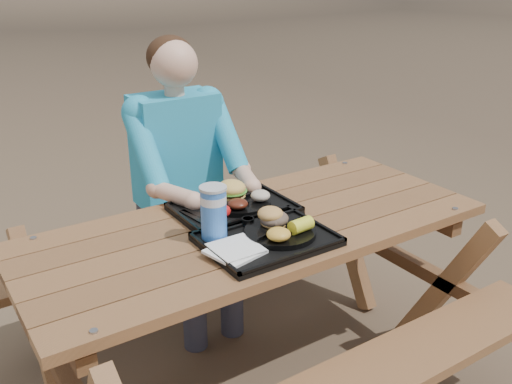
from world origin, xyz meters
TOP-DOWN VIEW (x-y plane):
  - ground at (0.00, 0.00)m, footprint 60.00×60.00m
  - picnic_table at (0.00, 0.00)m, footprint 1.80×1.49m
  - tray_near at (-0.06, -0.16)m, footprint 0.45×0.35m
  - tray_far at (-0.02, 0.14)m, footprint 0.45×0.35m
  - plate_near at (-0.00, -0.16)m, footprint 0.26×0.26m
  - plate_far at (0.01, 0.15)m, footprint 0.26×0.26m
  - napkin_stack at (-0.21, -0.19)m, footprint 0.19×0.19m
  - soda_cup at (-0.21, -0.05)m, footprint 0.09×0.09m
  - condiment_bbq at (-0.06, -0.03)m, footprint 0.05×0.05m
  - condiment_mustard at (0.01, -0.03)m, footprint 0.04×0.04m
  - sandwich at (0.01, -0.11)m, footprint 0.10×0.10m
  - mac_cheese at (-0.05, -0.23)m, footprint 0.09×0.09m
  - corn_cob at (0.05, -0.22)m, footprint 0.09×0.09m
  - cutlery_far at (-0.17, 0.14)m, footprint 0.08×0.17m
  - burger at (0.01, 0.20)m, footprint 0.12×0.12m
  - baked_beans at (-0.03, 0.08)m, footprint 0.08×0.08m
  - potato_salad at (0.09, 0.10)m, footprint 0.08×0.08m
  - diner at (-0.01, 0.65)m, footprint 0.48×0.84m

SIDE VIEW (x-z plane):
  - ground at x=0.00m, z-range 0.00..0.00m
  - picnic_table at x=0.00m, z-range 0.00..0.75m
  - diner at x=-0.01m, z-range 0.00..1.28m
  - tray_near at x=-0.06m, z-range 0.75..0.77m
  - tray_far at x=-0.02m, z-range 0.75..0.77m
  - cutlery_far at x=-0.17m, z-range 0.77..0.78m
  - napkin_stack at x=-0.21m, z-range 0.77..0.79m
  - plate_near at x=0.00m, z-range 0.77..0.79m
  - plate_far at x=0.01m, z-range 0.77..0.79m
  - condiment_mustard at x=0.01m, z-range 0.77..0.80m
  - condiment_bbq at x=-0.06m, z-range 0.77..0.80m
  - baked_beans at x=-0.03m, z-range 0.79..0.83m
  - mac_cheese at x=-0.05m, z-range 0.79..0.83m
  - potato_salad at x=0.09m, z-range 0.79..0.83m
  - corn_cob at x=0.05m, z-range 0.79..0.84m
  - sandwich at x=0.01m, z-range 0.79..0.89m
  - burger at x=0.01m, z-range 0.79..0.90m
  - soda_cup at x=-0.21m, z-range 0.77..0.96m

